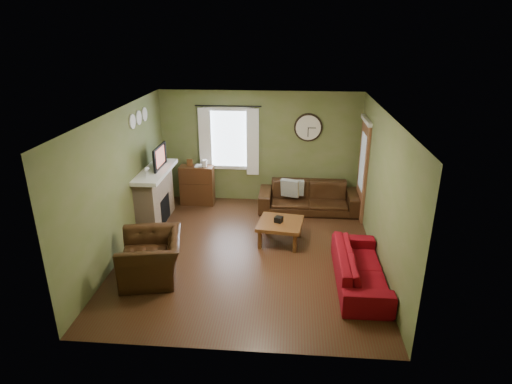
# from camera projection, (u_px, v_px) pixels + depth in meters

# --- Properties ---
(floor) EXTENTS (4.60, 5.20, 0.00)m
(floor) POSITION_uv_depth(u_px,v_px,m) (249.00, 252.00, 7.97)
(floor) COLOR #3F2515
(floor) RESTS_ON ground
(ceiling) EXTENTS (4.60, 5.20, 0.00)m
(ceiling) POSITION_uv_depth(u_px,v_px,m) (248.00, 113.00, 7.03)
(ceiling) COLOR white
(ceiling) RESTS_ON ground
(wall_left) EXTENTS (0.00, 5.20, 2.60)m
(wall_left) POSITION_uv_depth(u_px,v_px,m) (121.00, 183.00, 7.68)
(wall_left) COLOR #636F3D
(wall_left) RESTS_ON ground
(wall_right) EXTENTS (0.00, 5.20, 2.60)m
(wall_right) POSITION_uv_depth(u_px,v_px,m) (382.00, 191.00, 7.32)
(wall_right) COLOR #636F3D
(wall_right) RESTS_ON ground
(wall_back) EXTENTS (4.60, 0.00, 2.60)m
(wall_back) POSITION_uv_depth(u_px,v_px,m) (260.00, 148.00, 9.91)
(wall_back) COLOR #636F3D
(wall_back) RESTS_ON ground
(wall_front) EXTENTS (4.60, 0.00, 2.60)m
(wall_front) POSITION_uv_depth(u_px,v_px,m) (227.00, 263.00, 5.09)
(wall_front) COLOR #636F3D
(wall_front) RESTS_ON ground
(fireplace) EXTENTS (0.40, 1.40, 1.10)m
(fireplace) POSITION_uv_depth(u_px,v_px,m) (155.00, 198.00, 9.00)
(fireplace) COLOR tan
(fireplace) RESTS_ON floor
(firebox) EXTENTS (0.04, 0.60, 0.55)m
(firebox) POSITION_uv_depth(u_px,v_px,m) (165.00, 209.00, 9.08)
(firebox) COLOR black
(firebox) RESTS_ON fireplace
(mantel) EXTENTS (0.58, 1.60, 0.08)m
(mantel) POSITION_uv_depth(u_px,v_px,m) (154.00, 172.00, 8.79)
(mantel) COLOR white
(mantel) RESTS_ON fireplace
(tv) EXTENTS (0.08, 0.60, 0.35)m
(tv) POSITION_uv_depth(u_px,v_px,m) (156.00, 159.00, 8.85)
(tv) COLOR black
(tv) RESTS_ON mantel
(tv_screen) EXTENTS (0.02, 0.62, 0.36)m
(tv_screen) POSITION_uv_depth(u_px,v_px,m) (160.00, 157.00, 8.82)
(tv_screen) COLOR #994C3F
(tv_screen) RESTS_ON mantel
(medallion_left) EXTENTS (0.28, 0.28, 0.03)m
(medallion_left) POSITION_uv_depth(u_px,v_px,m) (132.00, 121.00, 8.07)
(medallion_left) COLOR white
(medallion_left) RESTS_ON wall_left
(medallion_mid) EXTENTS (0.28, 0.28, 0.03)m
(medallion_mid) POSITION_uv_depth(u_px,v_px,m) (139.00, 118.00, 8.40)
(medallion_mid) COLOR white
(medallion_mid) RESTS_ON wall_left
(medallion_right) EXTENTS (0.28, 0.28, 0.03)m
(medallion_right) POSITION_uv_depth(u_px,v_px,m) (144.00, 114.00, 8.72)
(medallion_right) COLOR white
(medallion_right) RESTS_ON wall_left
(window_pane) EXTENTS (1.00, 0.02, 1.30)m
(window_pane) POSITION_uv_depth(u_px,v_px,m) (229.00, 139.00, 9.88)
(window_pane) COLOR silver
(window_pane) RESTS_ON wall_back
(curtain_rod) EXTENTS (0.03, 0.03, 1.50)m
(curtain_rod) POSITION_uv_depth(u_px,v_px,m) (228.00, 106.00, 9.50)
(curtain_rod) COLOR black
(curtain_rod) RESTS_ON wall_back
(curtain_left) EXTENTS (0.28, 0.04, 1.55)m
(curtain_left) POSITION_uv_depth(u_px,v_px,m) (205.00, 141.00, 9.84)
(curtain_left) COLOR white
(curtain_left) RESTS_ON wall_back
(curtain_right) EXTENTS (0.28, 0.04, 1.55)m
(curtain_right) POSITION_uv_depth(u_px,v_px,m) (253.00, 142.00, 9.76)
(curtain_right) COLOR white
(curtain_right) RESTS_ON wall_back
(wall_clock) EXTENTS (0.64, 0.06, 0.64)m
(wall_clock) POSITION_uv_depth(u_px,v_px,m) (308.00, 128.00, 9.60)
(wall_clock) COLOR white
(wall_clock) RESTS_ON wall_back
(door) EXTENTS (0.05, 0.90, 2.10)m
(door) POSITION_uv_depth(u_px,v_px,m) (363.00, 170.00, 9.13)
(door) COLOR brown
(door) RESTS_ON floor
(bookshelf) EXTENTS (0.78, 0.33, 0.92)m
(bookshelf) POSITION_uv_depth(u_px,v_px,m) (197.00, 185.00, 9.97)
(bookshelf) COLOR #402311
(bookshelf) RESTS_ON floor
(book) EXTENTS (0.19, 0.25, 0.02)m
(book) POSITION_uv_depth(u_px,v_px,m) (195.00, 165.00, 9.80)
(book) COLOR #5A3317
(book) RESTS_ON bookshelf
(sofa_brown) EXTENTS (2.24, 0.87, 0.65)m
(sofa_brown) POSITION_uv_depth(u_px,v_px,m) (309.00, 197.00, 9.64)
(sofa_brown) COLOR black
(sofa_brown) RESTS_ON floor
(pillow_left) EXTENTS (0.42, 0.23, 0.40)m
(pillow_left) POSITION_uv_depth(u_px,v_px,m) (290.00, 188.00, 9.56)
(pillow_left) COLOR #969C99
(pillow_left) RESTS_ON sofa_brown
(pillow_right) EXTENTS (0.37, 0.14, 0.36)m
(pillow_right) POSITION_uv_depth(u_px,v_px,m) (296.00, 188.00, 9.57)
(pillow_right) COLOR #969C99
(pillow_right) RESTS_ON sofa_brown
(sofa_red) EXTENTS (0.76, 1.94, 0.57)m
(sofa_red) POSITION_uv_depth(u_px,v_px,m) (360.00, 268.00, 6.91)
(sofa_red) COLOR maroon
(sofa_red) RESTS_ON floor
(armchair) EXTENTS (1.21, 1.32, 0.73)m
(armchair) POSITION_uv_depth(u_px,v_px,m) (151.00, 257.00, 7.07)
(armchair) COLOR black
(armchair) RESTS_ON floor
(coffee_table) EXTENTS (0.92, 0.92, 0.44)m
(coffee_table) POSITION_uv_depth(u_px,v_px,m) (280.00, 232.00, 8.25)
(coffee_table) COLOR #5A3317
(coffee_table) RESTS_ON floor
(tissue_box) EXTENTS (0.18, 0.18, 0.11)m
(tissue_box) POSITION_uv_depth(u_px,v_px,m) (279.00, 224.00, 8.18)
(tissue_box) COLOR black
(tissue_box) RESTS_ON coffee_table
(wine_glass_a) EXTENTS (0.08, 0.08, 0.22)m
(wine_glass_a) POSITION_uv_depth(u_px,v_px,m) (146.00, 173.00, 8.24)
(wine_glass_a) COLOR white
(wine_glass_a) RESTS_ON mantel
(wine_glass_b) EXTENTS (0.07, 0.07, 0.20)m
(wine_glass_b) POSITION_uv_depth(u_px,v_px,m) (148.00, 172.00, 8.33)
(wine_glass_b) COLOR white
(wine_glass_b) RESTS_ON mantel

